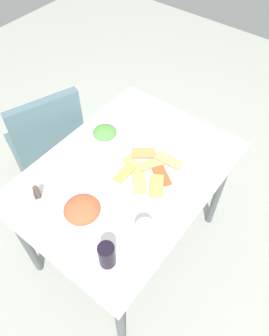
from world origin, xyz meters
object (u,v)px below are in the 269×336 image
(salad_plate_rice, at_px, (82,210))
(drinking_glass, at_px, (145,232))
(dining_chair, at_px, (48,142))
(pide_platter, at_px, (147,171))
(salad_plate_greens, at_px, (105,133))
(dining_table, at_px, (126,183))
(condiment_caddy, at_px, (35,197))
(spoon, at_px, (157,114))
(fork, at_px, (162,117))
(soda_can, at_px, (107,255))
(paper_napkin, at_px, (159,116))

(salad_plate_rice, bearing_deg, drinking_glass, -77.03)
(dining_chair, height_order, pide_platter, dining_chair)
(dining_chair, bearing_deg, salad_plate_greens, -76.26)
(dining_table, bearing_deg, condiment_caddy, 150.20)
(salad_plate_greens, bearing_deg, dining_table, -116.96)
(dining_chair, distance_m, spoon, 0.70)
(drinking_glass, relative_size, spoon, 0.62)
(salad_plate_rice, xyz_separation_m, fork, (0.72, 0.08, -0.02))
(dining_chair, height_order, salad_plate_rice, dining_chair)
(dining_table, relative_size, spoon, 5.96)
(soda_can, bearing_deg, pide_platter, 17.24)
(soda_can, bearing_deg, dining_table, 29.63)
(fork, height_order, condiment_caddy, condiment_caddy)
(pide_platter, bearing_deg, spoon, 29.08)
(paper_napkin, bearing_deg, soda_can, -158.33)
(dining_table, relative_size, soda_can, 8.79)
(condiment_caddy, bearing_deg, paper_napkin, -8.29)
(paper_napkin, distance_m, spoon, 0.02)
(dining_table, distance_m, condiment_caddy, 0.45)
(spoon, bearing_deg, drinking_glass, -147.09)
(paper_napkin, bearing_deg, spoon, 90.00)
(salad_plate_rice, bearing_deg, fork, 6.02)
(drinking_glass, bearing_deg, spoon, 31.60)
(soda_can, bearing_deg, dining_chair, 64.05)
(salad_plate_greens, bearing_deg, fork, -28.16)
(pide_platter, xyz_separation_m, salad_plate_rice, (-0.35, 0.09, 0.01))
(spoon, bearing_deg, condiment_caddy, 174.29)
(spoon, bearing_deg, salad_plate_greens, 158.78)
(drinking_glass, relative_size, fork, 0.58)
(salad_plate_greens, xyz_separation_m, condiment_caddy, (-0.50, -0.03, 0.01))
(soda_can, xyz_separation_m, condiment_caddy, (0.02, 0.44, -0.04))
(dining_table, xyz_separation_m, spoon, (0.42, 0.12, 0.10))
(pide_platter, height_order, condiment_caddy, condiment_caddy)
(dining_chair, xyz_separation_m, spoon, (0.40, -0.53, 0.24))
(dining_table, xyz_separation_m, condiment_caddy, (-0.38, 0.22, 0.12))
(pide_platter, bearing_deg, dining_chair, 92.59)
(soda_can, bearing_deg, salad_plate_greens, 41.91)
(pide_platter, relative_size, spoon, 1.80)
(dining_table, xyz_separation_m, drinking_glass, (-0.23, -0.28, 0.15))
(salad_plate_greens, relative_size, salad_plate_rice, 0.90)
(dining_chair, bearing_deg, pide_platter, -87.41)
(drinking_glass, distance_m, paper_napkin, 0.76)
(soda_can, xyz_separation_m, paper_napkin, (0.82, 0.33, -0.06))
(fork, xyz_separation_m, spoon, (0.00, 0.04, 0.00))
(drinking_glass, bearing_deg, salad_plate_greens, 56.09)
(dining_table, bearing_deg, salad_plate_greens, 63.04)
(salad_plate_rice, relative_size, spoon, 1.30)
(pide_platter, xyz_separation_m, soda_can, (-0.46, -0.14, 0.05))
(salad_plate_rice, relative_size, soda_can, 1.91)
(dining_chair, relative_size, salad_plate_rice, 3.96)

